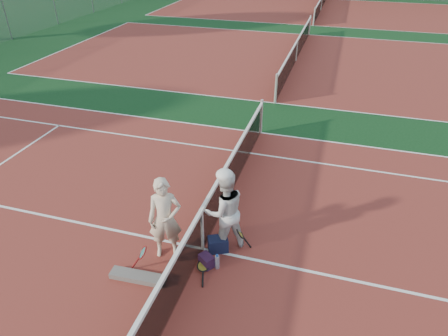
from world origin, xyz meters
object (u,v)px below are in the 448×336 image
Objects in this scene: racket_spare at (203,267)px; player_b at (224,211)px; player_a at (165,219)px; sports_bag_navy at (218,244)px; net_main at (202,230)px; racket_black_held at (240,238)px; racket_red at (143,258)px; water_bottle at (217,262)px; sports_bag_purple at (207,261)px.

player_b is at bearing -31.80° from racket_spare.
sports_bag_navy is (0.93, 0.36, -0.71)m from player_a.
player_b is (0.38, 0.26, 0.36)m from net_main.
net_main is 0.78m from racket_black_held.
player_b is at bearing 34.80° from net_main.
water_bottle is at bearing -8.07° from racket_red.
racket_red is (-0.89, -0.81, -0.25)m from net_main.
racket_black_held is at bearing 137.94° from player_b.
sports_bag_purple is (0.84, -0.10, -0.75)m from player_a.
water_bottle is (-0.27, -0.64, -0.12)m from racket_black_held.
racket_red reaches higher than sports_bag_navy.
sports_bag_navy is 1.30× the size of water_bottle.
racket_black_held is 0.70m from water_bottle.
racket_red is (-1.27, -1.08, -0.61)m from player_b.
racket_red is 0.97× the size of racket_black_held.
racket_red reaches higher than sports_bag_purple.
water_bottle is at bearing -27.80° from player_a.
net_main is 0.70m from water_bottle.
net_main is 28.16× the size of sports_bag_navy.
player_b reaches higher than racket_red.
player_b is (1.00, 0.56, -0.00)m from player_a.
player_b is 4.45× the size of sports_bag_navy.
player_b reaches higher than racket_spare.
racket_black_held is at bearing -52.88° from racket_spare.
sports_bag_navy is at bearing 105.51° from water_bottle.
water_bottle is at bearing -1.54° from sports_bag_purple.
player_a is 1.00× the size of player_b.
player_b is 5.99× the size of sports_bag_purple.
player_a and player_b have the same top height.
racket_black_held is 1.37× the size of sports_bag_navy.
racket_black_held is (1.33, 0.53, -0.60)m from player_a.
racket_red is at bearing -163.01° from water_bottle.
player_b is 3.34× the size of racket_red.
player_b is at bearing 7.27° from player_a.
racket_spare is at bearing -108.10° from sports_bag_purple.
water_bottle is (0.13, -0.47, -0.00)m from sports_bag_navy.
racket_spare is (-0.52, -0.74, -0.21)m from racket_black_held.
racket_black_held reaches higher than racket_red.
racket_red is 1.48m from sports_bag_navy.
net_main is 1.23m from racket_red.
player_b is 0.75m from sports_bag_navy.
player_b reaches higher than water_bottle.
player_a is at bearing 174.16° from water_bottle.
water_bottle reaches higher than sports_bag_purple.
racket_red is 1.79× the size of sports_bag_purple.
racket_black_held reaches higher than water_bottle.
racket_spare is (-0.19, -0.77, -0.81)m from player_b.
net_main is 36.60× the size of water_bottle.
player_a is 1.17m from racket_spare.
racket_black_held is 1.78× the size of water_bottle.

